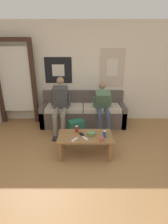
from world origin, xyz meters
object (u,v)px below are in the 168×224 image
person_seated_teen (103,106)px  cell_phone (81,134)px  person_seated_adult (60,103)px  pillar_candle (102,139)px  game_controller_near_left (85,138)px  couch (83,113)px  game_controller_near_right (75,140)px  coffee_table (85,139)px  ceramic_bowl (91,133)px  drink_can_red (77,129)px  backpack (77,130)px  drink_can_blue (105,134)px

person_seated_teen → cell_phone: size_ratio=7.60×
person_seated_adult → pillar_candle: (0.87, -1.22, -0.25)m
person_seated_adult → game_controller_near_left: (0.58, -1.15, -0.28)m
couch → game_controller_near_right: 1.58m
coffee_table → ceramic_bowl: (0.12, 0.02, 0.11)m
game_controller_near_right → cell_phone: bearing=61.4°
coffee_table → person_seated_adult: bearing=119.6°
drink_can_red → cell_phone: 0.15m
coffee_table → pillar_candle: (0.29, -0.20, 0.11)m
backpack → pillar_candle: size_ratio=5.05×
backpack → person_seated_adult: bearing=135.3°
ceramic_bowl → drink_can_red: size_ratio=1.33×
drink_can_blue → game_controller_near_left: size_ratio=0.90×
game_controller_near_right → pillar_candle: bearing=-3.1°
drink_can_red → game_controller_near_left: drink_can_red is taller
game_controller_near_left → cell_phone: size_ratio=0.92×
couch → game_controller_near_left: (0.04, -1.53, 0.12)m
pillar_candle → drink_can_red: size_ratio=0.67×
drink_can_blue → drink_can_red: 0.55m
coffee_table → ceramic_bowl: ceramic_bowl is taller
pillar_candle → cell_phone: size_ratio=0.55×
couch → backpack: bearing=-100.7°
pillar_candle → drink_can_blue: bearing=63.7°
coffee_table → game_controller_near_right: 0.27m
backpack → ceramic_bowl: (0.31, -0.62, 0.24)m
backpack → cell_phone: bearing=-78.7°
game_controller_near_left → person_seated_teen: bearing=70.0°
person_seated_teen → game_controller_near_left: bearing=-110.0°
person_seated_teen → drink_can_red: 1.09m
backpack → game_controller_near_right: (0.00, -0.80, 0.22)m
person_seated_adult → person_seated_teen: size_ratio=1.12×
person_seated_adult → backpack: bearing=-44.7°
backpack → drink_can_blue: drink_can_blue is taller
game_controller_near_left → cell_phone: 0.18m
coffee_table → drink_can_red: drink_can_red is taller
game_controller_near_right → coffee_table: bearing=42.7°
person_seated_teen → drink_can_blue: (-0.07, -1.10, -0.17)m
ceramic_bowl → pillar_candle: 0.27m
pillar_candle → game_controller_near_left: size_ratio=0.60×
game_controller_near_left → game_controller_near_right: bearing=-166.1°
person_seated_adult → ceramic_bowl: person_seated_adult is taller
drink_can_blue → game_controller_near_right: drink_can_blue is taller
backpack → game_controller_near_right: bearing=-89.7°
person_seated_adult → drink_can_blue: (0.93, -1.08, -0.23)m
coffee_table → backpack: bearing=106.6°
game_controller_near_right → ceramic_bowl: bearing=31.6°
coffee_table → person_seated_teen: size_ratio=0.89×
person_seated_adult → game_controller_near_right: person_seated_adult is taller
person_seated_teen → backpack: size_ratio=2.73×
couch → game_controller_near_right: couch is taller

